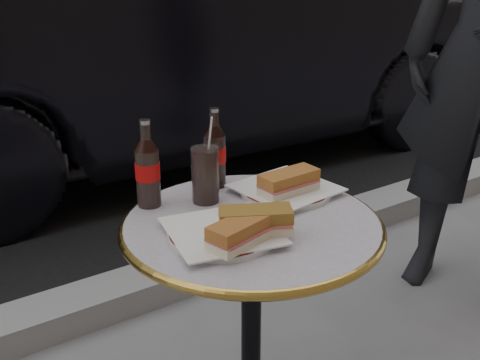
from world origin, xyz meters
TOP-DOWN VIEW (x-y plane):
  - curb at (0.00, 0.90)m, footprint 40.00×0.20m
  - bistro_table at (0.00, 0.00)m, footprint 0.62×0.62m
  - plate_left at (-0.10, -0.03)m, footprint 0.32×0.32m
  - plate_right at (0.17, 0.09)m, footprint 0.26×0.26m
  - sandwich_left_a at (-0.10, -0.10)m, footprint 0.17×0.11m
  - sandwich_left_b at (-0.05, -0.08)m, footprint 0.17×0.14m
  - sandwich_right at (0.16, 0.06)m, footprint 0.16×0.08m
  - cola_bottle_left at (-0.16, 0.22)m, footprint 0.08×0.08m
  - cola_bottle_right at (0.05, 0.24)m, footprint 0.08×0.08m
  - cola_glass at (-0.03, 0.16)m, footprint 0.08×0.08m
  - parked_car at (1.18, 2.38)m, footprint 1.82×4.67m

SIDE VIEW (x-z plane):
  - curb at x=0.00m, z-range -0.01..0.11m
  - bistro_table at x=0.00m, z-range 0.00..0.73m
  - plate_right at x=0.17m, z-range 0.73..0.75m
  - plate_left at x=-0.10m, z-range 0.73..0.75m
  - parked_car at x=1.18m, z-range 0.00..1.51m
  - sandwich_left_a at x=-0.10m, z-range 0.75..0.80m
  - sandwich_right at x=0.16m, z-range 0.75..0.80m
  - sandwich_left_b at x=-0.05m, z-range 0.75..0.80m
  - cola_glass at x=-0.03m, z-range 0.73..0.88m
  - cola_bottle_right at x=0.05m, z-range 0.73..0.95m
  - cola_bottle_left at x=-0.16m, z-range 0.73..0.95m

